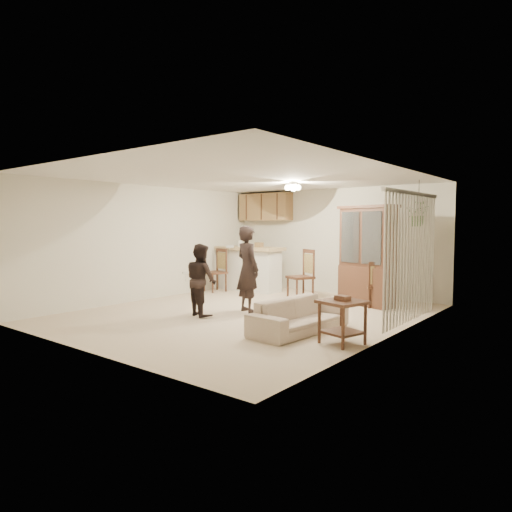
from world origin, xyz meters
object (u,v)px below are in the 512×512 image
Objects in this scene: child at (201,279)px; chair_hutch_right at (377,294)px; adult at (248,264)px; side_table at (342,321)px; chair_hutch_left at (300,285)px; chair_bar at (215,279)px; sofa at (299,308)px; china_hutch at (368,256)px.

child reaches higher than chair_hutch_right.
chair_hutch_right is (1.72, 1.98, -0.64)m from adult.
chair_hutch_left is (-2.49, 2.82, -0.01)m from side_table.
side_table is at bearing -14.88° from chair_bar.
child is at bearing 176.30° from side_table.
side_table is (0.84, -0.22, -0.05)m from sofa.
child is 3.46m from china_hutch.
sofa is 2.74m from chair_hutch_right.
sofa is at bearing 174.97° from adult.
sofa is 1.39× the size of child.
china_hutch is at bearing 36.16° from chair_hutch_left.
adult is at bearing -63.08° from chair_hutch_left.
chair_bar reaches higher than side_table.
china_hutch is (1.46, 2.08, 0.10)m from adult.
adult is 0.89× the size of china_hutch.
sofa is 0.87m from side_table.
adult is 2.65× the size of side_table.
china_hutch reaches higher than chair_hutch_right.
side_table is at bearing -100.13° from sofa.
chair_hutch_right is at bearing -5.69° from china_hutch.
child is (-2.08, -0.03, 0.31)m from sofa.
side_table is 3.76m from chair_hutch_left.
china_hutch is 1.85× the size of chair_hutch_left.
adult is at bearing 158.46° from side_table.
chair_bar is at bearing -24.03° from chair_hutch_right.
child is 1.28× the size of chair_bar.
chair_hutch_left is 1.73m from chair_hutch_right.
child is at bearing -106.76° from china_hutch.
china_hutch is at bearing -105.82° from child.
side_table is (2.49, -0.98, -0.58)m from adult.
chair_bar is at bearing -155.07° from china_hutch.
chair_hutch_left reaches higher than chair_hutch_right.
child is at bearing -38.55° from chair_bar.
sofa is 1.89m from adult.
china_hutch reaches higher than sofa.
chair_bar is (-2.30, 1.54, -0.60)m from adult.
adult reaches higher than sofa.
china_hutch reaches higher than child.
chair_hutch_left is (-1.46, -0.24, -0.69)m from china_hutch.
chair_bar is at bearing 64.35° from sofa.
child reaches higher than chair_bar.
chair_hutch_right is (4.01, 0.44, -0.04)m from chair_bar.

